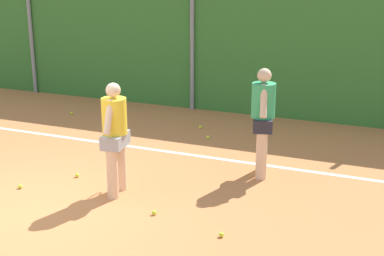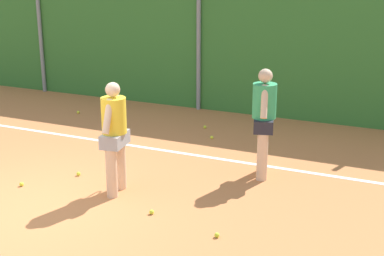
{
  "view_description": "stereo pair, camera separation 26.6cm",
  "coord_description": "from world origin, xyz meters",
  "px_view_note": "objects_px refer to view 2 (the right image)",
  "views": [
    {
      "loc": [
        4.84,
        -5.67,
        3.43
      ],
      "look_at": [
        1.73,
        1.89,
        0.92
      ],
      "focal_mm": 51.86,
      "sensor_mm": 36.0,
      "label": 1
    },
    {
      "loc": [
        5.09,
        -5.57,
        3.43
      ],
      "look_at": [
        1.73,
        1.89,
        0.92
      ],
      "focal_mm": 51.86,
      "sensor_mm": 36.0,
      "label": 2
    }
  ],
  "objects_px": {
    "tennis_ball_4": "(21,184)",
    "tennis_ball_3": "(205,127)",
    "tennis_ball_5": "(212,137)",
    "player_foreground_near": "(115,132)",
    "tennis_ball_7": "(78,112)",
    "player_midcourt": "(264,117)",
    "tennis_ball_6": "(217,235)",
    "tennis_ball_2": "(152,212)",
    "tennis_ball_0": "(78,174)",
    "tennis_ball_1": "(265,147)"
  },
  "relations": [
    {
      "from": "tennis_ball_4",
      "to": "tennis_ball_3",
      "type": "bearing_deg",
      "value": 70.47
    },
    {
      "from": "tennis_ball_4",
      "to": "tennis_ball_5",
      "type": "height_order",
      "value": "same"
    },
    {
      "from": "player_foreground_near",
      "to": "tennis_ball_5",
      "type": "bearing_deg",
      "value": -14.67
    },
    {
      "from": "tennis_ball_3",
      "to": "tennis_ball_7",
      "type": "bearing_deg",
      "value": -177.83
    },
    {
      "from": "player_foreground_near",
      "to": "player_midcourt",
      "type": "distance_m",
      "value": 2.4
    },
    {
      "from": "tennis_ball_3",
      "to": "tennis_ball_4",
      "type": "distance_m",
      "value": 4.27
    },
    {
      "from": "tennis_ball_3",
      "to": "tennis_ball_6",
      "type": "relative_size",
      "value": 1.0
    },
    {
      "from": "tennis_ball_2",
      "to": "tennis_ball_4",
      "type": "bearing_deg",
      "value": 179.0
    },
    {
      "from": "player_foreground_near",
      "to": "tennis_ball_6",
      "type": "xyz_separation_m",
      "value": [
        1.93,
        -0.72,
        -0.93
      ]
    },
    {
      "from": "player_midcourt",
      "to": "tennis_ball_0",
      "type": "relative_size",
      "value": 27.05
    },
    {
      "from": "player_foreground_near",
      "to": "tennis_ball_3",
      "type": "bearing_deg",
      "value": -7.33
    },
    {
      "from": "player_foreground_near",
      "to": "tennis_ball_4",
      "type": "xyz_separation_m",
      "value": [
        -1.49,
        -0.42,
        -0.93
      ]
    },
    {
      "from": "tennis_ball_4",
      "to": "tennis_ball_5",
      "type": "distance_m",
      "value": 3.89
    },
    {
      "from": "tennis_ball_3",
      "to": "tennis_ball_5",
      "type": "distance_m",
      "value": 0.71
    },
    {
      "from": "tennis_ball_3",
      "to": "tennis_ball_7",
      "type": "relative_size",
      "value": 1.0
    },
    {
      "from": "tennis_ball_0",
      "to": "tennis_ball_6",
      "type": "relative_size",
      "value": 1.0
    },
    {
      "from": "tennis_ball_7",
      "to": "player_midcourt",
      "type": "bearing_deg",
      "value": -20.98
    },
    {
      "from": "tennis_ball_4",
      "to": "tennis_ball_7",
      "type": "relative_size",
      "value": 1.0
    },
    {
      "from": "tennis_ball_4",
      "to": "tennis_ball_7",
      "type": "distance_m",
      "value": 4.26
    },
    {
      "from": "tennis_ball_1",
      "to": "player_midcourt",
      "type": "bearing_deg",
      "value": -75.32
    },
    {
      "from": "tennis_ball_0",
      "to": "tennis_ball_2",
      "type": "distance_m",
      "value": 1.94
    },
    {
      "from": "tennis_ball_0",
      "to": "tennis_ball_2",
      "type": "bearing_deg",
      "value": -23.48
    },
    {
      "from": "player_foreground_near",
      "to": "tennis_ball_7",
      "type": "distance_m",
      "value": 4.82
    },
    {
      "from": "tennis_ball_6",
      "to": "tennis_ball_7",
      "type": "relative_size",
      "value": 1.0
    },
    {
      "from": "player_foreground_near",
      "to": "tennis_ball_0",
      "type": "relative_size",
      "value": 26.07
    },
    {
      "from": "tennis_ball_3",
      "to": "tennis_ball_5",
      "type": "xyz_separation_m",
      "value": [
        0.4,
        -0.59,
        0.0
      ]
    },
    {
      "from": "player_foreground_near",
      "to": "tennis_ball_1",
      "type": "xyz_separation_m",
      "value": [
        1.47,
        2.9,
        -0.93
      ]
    },
    {
      "from": "tennis_ball_2",
      "to": "tennis_ball_4",
      "type": "relative_size",
      "value": 1.0
    },
    {
      "from": "tennis_ball_4",
      "to": "tennis_ball_6",
      "type": "height_order",
      "value": "same"
    },
    {
      "from": "tennis_ball_1",
      "to": "tennis_ball_4",
      "type": "distance_m",
      "value": 4.45
    },
    {
      "from": "tennis_ball_1",
      "to": "player_foreground_near",
      "type": "bearing_deg",
      "value": -116.87
    },
    {
      "from": "tennis_ball_1",
      "to": "tennis_ball_7",
      "type": "distance_m",
      "value": 4.7
    },
    {
      "from": "tennis_ball_1",
      "to": "tennis_ball_3",
      "type": "xyz_separation_m",
      "value": [
        -1.53,
        0.71,
        0.0
      ]
    },
    {
      "from": "tennis_ball_3",
      "to": "tennis_ball_7",
      "type": "height_order",
      "value": "same"
    },
    {
      "from": "tennis_ball_1",
      "to": "tennis_ball_4",
      "type": "xyz_separation_m",
      "value": [
        -2.96,
        -3.32,
        0.0
      ]
    },
    {
      "from": "player_midcourt",
      "to": "tennis_ball_2",
      "type": "bearing_deg",
      "value": 138.24
    },
    {
      "from": "tennis_ball_2",
      "to": "tennis_ball_4",
      "type": "height_order",
      "value": "same"
    },
    {
      "from": "tennis_ball_3",
      "to": "player_foreground_near",
      "type": "bearing_deg",
      "value": -88.99
    },
    {
      "from": "tennis_ball_7",
      "to": "player_foreground_near",
      "type": "bearing_deg",
      "value": -47.52
    },
    {
      "from": "tennis_ball_7",
      "to": "tennis_ball_3",
      "type": "bearing_deg",
      "value": 2.17
    },
    {
      "from": "tennis_ball_1",
      "to": "tennis_ball_7",
      "type": "xyz_separation_m",
      "value": [
        -4.66,
        0.59,
        0.0
      ]
    },
    {
      "from": "tennis_ball_5",
      "to": "tennis_ball_6",
      "type": "bearing_deg",
      "value": -66.8
    },
    {
      "from": "player_foreground_near",
      "to": "tennis_ball_3",
      "type": "height_order",
      "value": "player_foreground_near"
    },
    {
      "from": "tennis_ball_1",
      "to": "tennis_ball_5",
      "type": "relative_size",
      "value": 1.0
    },
    {
      "from": "player_foreground_near",
      "to": "tennis_ball_2",
      "type": "relative_size",
      "value": 26.07
    },
    {
      "from": "tennis_ball_2",
      "to": "tennis_ball_5",
      "type": "bearing_deg",
      "value": 98.4
    },
    {
      "from": "player_foreground_near",
      "to": "tennis_ball_3",
      "type": "distance_m",
      "value": 3.72
    },
    {
      "from": "player_foreground_near",
      "to": "tennis_ball_1",
      "type": "relative_size",
      "value": 26.07
    },
    {
      "from": "tennis_ball_5",
      "to": "tennis_ball_6",
      "type": "relative_size",
      "value": 1.0
    },
    {
      "from": "tennis_ball_2",
      "to": "tennis_ball_5",
      "type": "relative_size",
      "value": 1.0
    }
  ]
}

